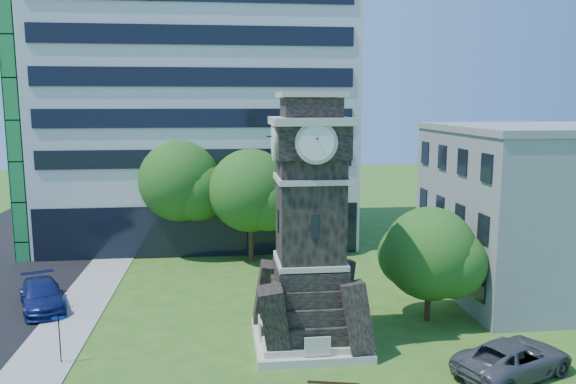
{
  "coord_description": "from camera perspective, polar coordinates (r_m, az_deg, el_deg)",
  "views": [
    {
      "loc": [
        -1.01,
        -23.93,
        11.74
      ],
      "look_at": [
        2.67,
        8.41,
        6.55
      ],
      "focal_mm": 35.0,
      "sensor_mm": 36.0,
      "label": 1
    }
  ],
  "objects": [
    {
      "name": "ground",
      "position": [
        26.67,
        -3.83,
        -17.07
      ],
      "size": [
        160.0,
        160.0,
        0.0
      ],
      "primitive_type": "plane",
      "color": "#2F5919",
      "rests_on": "ground"
    },
    {
      "name": "sidewalk",
      "position": [
        32.34,
        -21.79,
        -12.84
      ],
      "size": [
        3.0,
        70.0,
        0.06
      ],
      "primitive_type": "cube",
      "color": "gray",
      "rests_on": "ground"
    },
    {
      "name": "clock_tower",
      "position": [
        27.02,
        2.24,
        -4.77
      ],
      "size": [
        5.4,
        5.4,
        12.22
      ],
      "color": "beige",
      "rests_on": "ground"
    },
    {
      "name": "office_tall",
      "position": [
        49.88,
        -9.2,
        11.81
      ],
      "size": [
        26.2,
        15.11,
        28.6
      ],
      "color": "silver",
      "rests_on": "ground"
    },
    {
      "name": "office_low",
      "position": [
        38.76,
        26.41,
        -1.6
      ],
      "size": [
        15.2,
        12.2,
        10.4
      ],
      "color": "gray",
      "rests_on": "ground"
    },
    {
      "name": "car_street_north",
      "position": [
        35.74,
        -23.73,
        -9.58
      ],
      "size": [
        4.03,
        5.82,
        1.56
      ],
      "primitive_type": "imported",
      "rotation": [
        0.0,
        0.0,
        0.38
      ],
      "color": "navy",
      "rests_on": "ground"
    },
    {
      "name": "car_east_lot",
      "position": [
        27.17,
        21.95,
        -15.39
      ],
      "size": [
        6.26,
        4.74,
        1.58
      ],
      "primitive_type": "imported",
      "rotation": [
        0.0,
        0.0,
        2.0
      ],
      "color": "#4D4E52",
      "rests_on": "ground"
    },
    {
      "name": "street_sign",
      "position": [
        28.08,
        -22.21,
        -13.16
      ],
      "size": [
        0.55,
        0.05,
        2.29
      ],
      "rotation": [
        0.0,
        0.0,
        0.12
      ],
      "color": "black",
      "rests_on": "ground"
    },
    {
      "name": "tree_nw",
      "position": [
        43.62,
        -10.76,
        0.88
      ],
      "size": [
        6.97,
        6.34,
        9.06
      ],
      "rotation": [
        0.0,
        0.0,
        -0.32
      ],
      "color": "#332114",
      "rests_on": "ground"
    },
    {
      "name": "tree_nc",
      "position": [
        41.33,
        -3.71,
        -0.13
      ],
      "size": [
        6.74,
        6.13,
        8.43
      ],
      "rotation": [
        0.0,
        0.0,
        0.31
      ],
      "color": "#332114",
      "rests_on": "ground"
    },
    {
      "name": "tree_ne",
      "position": [
        44.49,
        1.89,
        -0.99
      ],
      "size": [
        5.96,
        5.41,
        6.85
      ],
      "rotation": [
        0.0,
        0.0,
        -0.22
      ],
      "color": "#332114",
      "rests_on": "ground"
    },
    {
      "name": "tree_east",
      "position": [
        31.2,
        14.3,
        -6.32
      ],
      "size": [
        5.51,
        5.01,
        6.27
      ],
      "rotation": [
        0.0,
        0.0,
        -0.22
      ],
      "color": "#332114",
      "rests_on": "ground"
    }
  ]
}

